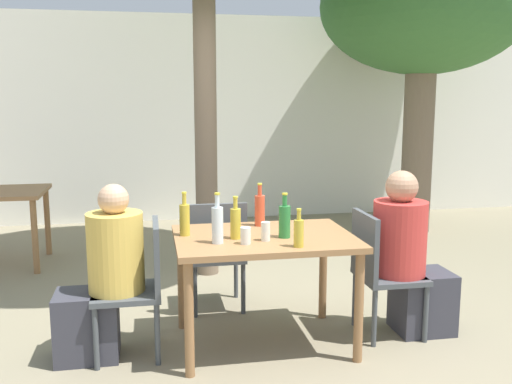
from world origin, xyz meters
TOP-DOWN VIEW (x-y plane):
  - ground_plane at (0.00, 0.00)m, footprint 30.00×30.00m
  - cafe_building_wall at (0.00, 4.26)m, footprint 10.00×0.08m
  - tree_far at (2.58, 2.99)m, footprint 2.52×2.52m
  - dining_table_front at (0.00, 0.00)m, footprint 1.21×0.89m
  - patio_chair_0 at (-0.83, 0.00)m, footprint 0.44×0.44m
  - patio_chair_1 at (0.83, 0.00)m, footprint 0.44×0.44m
  - patio_chair_2 at (-0.24, 0.67)m, footprint 0.44×0.44m
  - person_seated_0 at (-1.07, -0.00)m, footprint 0.58×0.36m
  - person_seated_1 at (1.06, -0.00)m, footprint 0.59×0.38m
  - oil_cruet_0 at (-0.20, -0.05)m, footprint 0.07×0.07m
  - water_bottle_1 at (-0.33, -0.14)m, footprint 0.07×0.07m
  - green_bottle_2 at (0.12, -0.08)m, footprint 0.08×0.08m
  - oil_cruet_3 at (-0.53, 0.11)m, footprint 0.07×0.07m
  - oil_cruet_4 at (0.15, -0.33)m, footprint 0.06×0.06m
  - soda_bottle_5 at (0.03, 0.30)m, footprint 0.07×0.07m
  - drinking_glass_0 at (-0.16, -0.19)m, footprint 0.07×0.07m
  - drinking_glass_1 at (-0.02, -0.14)m, footprint 0.06×0.06m

SIDE VIEW (x-z plane):
  - ground_plane at x=0.00m, z-range 0.00..0.00m
  - patio_chair_0 at x=-0.83m, z-range 0.06..0.96m
  - patio_chair_1 at x=0.83m, z-range 0.06..0.96m
  - patio_chair_2 at x=-0.24m, z-range 0.06..0.96m
  - person_seated_0 at x=-1.07m, z-range -0.06..1.09m
  - person_seated_1 at x=1.06m, z-range -0.06..1.14m
  - dining_table_front at x=0.00m, z-range 0.29..1.06m
  - drinking_glass_0 at x=-0.16m, z-range 0.77..0.88m
  - drinking_glass_1 at x=-0.02m, z-range 0.77..0.90m
  - oil_cruet_4 at x=0.15m, z-range 0.75..0.99m
  - oil_cruet_0 at x=-0.20m, z-range 0.74..1.03m
  - oil_cruet_3 at x=-0.53m, z-range 0.74..1.04m
  - green_bottle_2 at x=0.12m, z-range 0.74..1.04m
  - soda_bottle_5 at x=0.03m, z-range 0.74..1.05m
  - water_bottle_1 at x=-0.33m, z-range 0.74..1.06m
  - cafe_building_wall at x=0.00m, z-range 0.00..2.80m
  - tree_far at x=2.58m, z-range 0.94..4.54m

